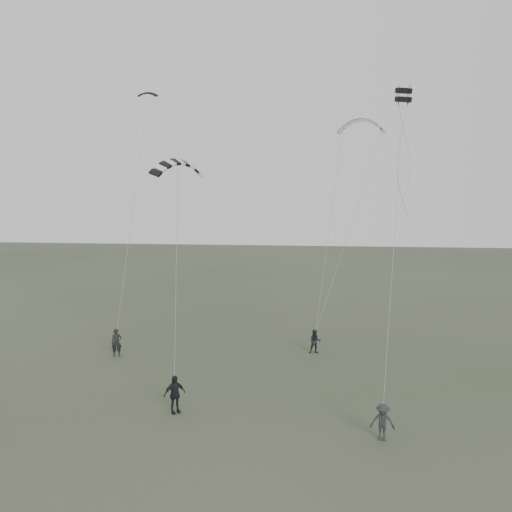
# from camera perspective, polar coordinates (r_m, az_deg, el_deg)

# --- Properties ---
(ground) EXTENTS (140.00, 140.00, 0.00)m
(ground) POSITION_cam_1_polar(r_m,az_deg,el_deg) (25.77, -2.87, -17.25)
(ground) COLOR #37422B
(ground) RESTS_ON ground
(flyer_left) EXTENTS (0.78, 0.65, 1.82)m
(flyer_left) POSITION_cam_1_polar(r_m,az_deg,el_deg) (34.10, -15.64, -9.51)
(flyer_left) COLOR black
(flyer_left) RESTS_ON ground
(flyer_right) EXTENTS (0.81, 0.65, 1.59)m
(flyer_right) POSITION_cam_1_polar(r_m,az_deg,el_deg) (33.70, 6.77, -9.68)
(flyer_right) COLOR black
(flyer_right) RESTS_ON ground
(flyer_center) EXTENTS (1.16, 1.04, 1.89)m
(flyer_center) POSITION_cam_1_polar(r_m,az_deg,el_deg) (25.48, -9.29, -15.32)
(flyer_center) COLOR black
(flyer_center) RESTS_ON ground
(flyer_far) EXTENTS (1.14, 0.75, 1.66)m
(flyer_far) POSITION_cam_1_polar(r_m,az_deg,el_deg) (23.46, 14.27, -17.92)
(flyer_far) COLOR #28272C
(flyer_far) RESTS_ON ground
(kite_dark_small) EXTENTS (1.35, 0.53, 0.55)m
(kite_dark_small) POSITION_cam_1_polar(r_m,az_deg,el_deg) (36.14, -12.29, 17.75)
(kite_dark_small) COLOR black
(kite_dark_small) RESTS_ON flyer_left
(kite_pale_large) EXTENTS (3.53, 1.16, 1.59)m
(kite_pale_large) POSITION_cam_1_polar(r_m,az_deg,el_deg) (38.36, 12.04, 14.93)
(kite_pale_large) COLOR #A5A8AA
(kite_pale_large) RESTS_ON flyer_right
(kite_striped) EXTENTS (3.12, 3.10, 1.45)m
(kite_striped) POSITION_cam_1_polar(r_m,az_deg,el_deg) (29.47, -8.93, 10.58)
(kite_striped) COLOR black
(kite_striped) RESTS_ON flyer_center
(kite_box) EXTENTS (0.90, 0.94, 0.80)m
(kite_box) POSITION_cam_1_polar(r_m,az_deg,el_deg) (28.46, 16.50, 17.22)
(kite_box) COLOR black
(kite_box) RESTS_ON flyer_far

